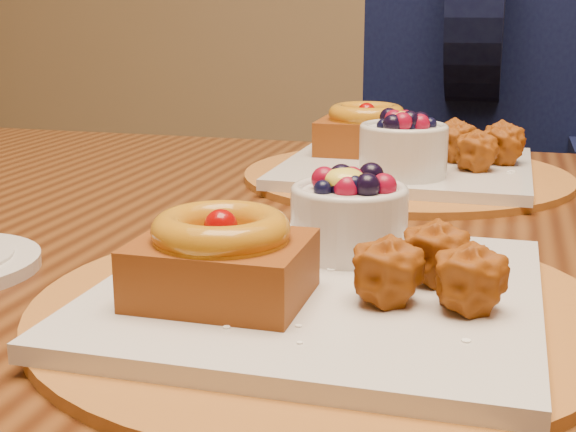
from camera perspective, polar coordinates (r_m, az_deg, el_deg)
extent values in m
cube|color=#37190A|center=(0.75, 6.16, -2.26)|extent=(1.60, 0.90, 0.04)
cylinder|color=brown|center=(0.53, 2.26, -6.44)|extent=(0.38, 0.38, 0.01)
cube|color=silver|center=(0.53, 2.27, -5.43)|extent=(0.28, 0.28, 0.01)
cube|color=#4E1B07|center=(0.50, -4.73, -3.79)|extent=(0.10, 0.09, 0.04)
torus|color=#A5570A|center=(0.49, -4.79, -0.94)|extent=(0.09, 0.09, 0.02)
sphere|color=#870302|center=(0.49, -4.80, -0.71)|extent=(0.02, 0.02, 0.02)
sphere|color=#9B490B|center=(0.53, 10.36, -2.71)|extent=(0.04, 0.04, 0.04)
sphere|color=#9B490B|center=(0.49, 6.99, -4.03)|extent=(0.04, 0.04, 0.04)
sphere|color=#9B490B|center=(0.49, 12.73, -4.46)|extent=(0.04, 0.04, 0.04)
cylinder|color=silver|center=(0.59, 4.36, -0.42)|extent=(0.09, 0.09, 0.05)
torus|color=silver|center=(0.58, 4.40, 1.84)|extent=(0.09, 0.09, 0.01)
ellipsoid|color=yellow|center=(0.58, 4.03, 2.63)|extent=(0.03, 0.03, 0.02)
cylinder|color=brown|center=(0.95, 8.41, 2.86)|extent=(0.38, 0.38, 0.01)
cube|color=silver|center=(0.95, 8.44, 3.45)|extent=(0.28, 0.28, 0.01)
cube|color=#4E1B07|center=(1.00, 5.56, 5.65)|extent=(0.11, 0.09, 0.04)
torus|color=#A5570A|center=(0.99, 5.60, 7.26)|extent=(0.09, 0.09, 0.02)
sphere|color=#870302|center=(0.99, 5.61, 7.37)|extent=(0.02, 0.02, 0.02)
sphere|color=#9B490B|center=(0.91, 13.17, 4.47)|extent=(0.05, 0.05, 0.05)
sphere|color=#9B490B|center=(0.96, 11.70, 5.08)|extent=(0.05, 0.05, 0.05)
sphere|color=#9B490B|center=(0.96, 14.94, 4.87)|extent=(0.05, 0.05, 0.05)
cylinder|color=silver|center=(0.87, 8.19, 4.55)|extent=(0.09, 0.09, 0.05)
torus|color=silver|center=(0.86, 8.25, 6.25)|extent=(0.09, 0.09, 0.01)
ellipsoid|color=yellow|center=(0.86, 8.01, 6.79)|extent=(0.03, 0.03, 0.02)
cube|color=black|center=(1.52, 17.01, -3.77)|extent=(0.62, 0.62, 0.04)
cylinder|color=black|center=(1.52, 5.93, -13.46)|extent=(0.04, 0.04, 0.47)
cylinder|color=black|center=(1.86, 12.75, -8.44)|extent=(0.04, 0.04, 0.47)
cube|color=black|center=(1.53, 12.98, 5.69)|extent=(0.38, 0.20, 0.54)
cube|color=black|center=(1.44, 4.74, 4.72)|extent=(0.07, 0.27, 0.07)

